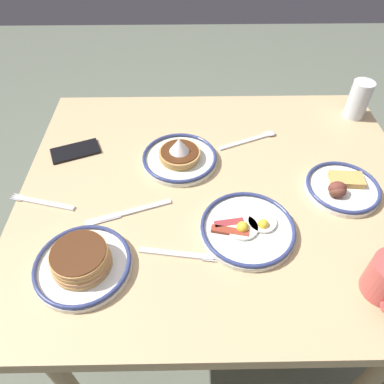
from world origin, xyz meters
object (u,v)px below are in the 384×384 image
Objects in this scene: fork_far at (178,254)px; drinking_glass at (358,101)px; butter_knife at (129,212)px; plate_center_pancakes at (248,228)px; fork_near at (42,202)px; cell_phone at (75,151)px; plate_far_companion at (180,156)px; tea_spoon at (255,138)px; plate_far_side at (82,263)px; plate_near_main at (342,188)px.

drinking_glass is at bearing -136.81° from fork_far.
drinking_glass reaches higher than butter_knife.
plate_center_pancakes is at bearing 167.61° from butter_knife.
drinking_glass reaches higher than fork_near.
butter_knife is at bearing 105.53° from cell_phone.
plate_far_companion is 1.17× the size of tea_spoon.
plate_far_side is 0.66m from tea_spoon.
plate_near_main is 0.70m from plate_far_side.
plate_far_companion is 0.33m from fork_far.
tea_spoon is (-0.24, -0.10, -0.02)m from plate_far_companion.
drinking_glass reaches higher than plate_far_companion.
plate_center_pancakes is at bearing 169.04° from fork_near.
plate_far_side is (0.66, 0.23, 0.01)m from plate_near_main.
butter_knife is at bearing -45.68° from fork_far.
drinking_glass is at bearing 169.21° from cell_phone.
cell_phone is at bearing -32.71° from plate_center_pancakes.
tea_spoon is (-0.61, -0.27, 0.00)m from fork_near.
cell_phone is 0.22m from fork_near.
cell_phone is at bearing -8.71° from plate_far_companion.
fork_near is at bearing 23.65° from tea_spoon.
plate_far_companion is 1.02× the size of butter_knife.
plate_near_main reaches higher than butter_knife.
fork_near is at bearing -53.61° from plate_far_side.
drinking_glass is (-0.43, -0.50, 0.04)m from plate_center_pancakes.
cell_phone is (0.10, -0.42, -0.02)m from plate_far_side.
plate_far_companion reaches higher than plate_near_main.
plate_far_side reaches higher than plate_center_pancakes.
plate_near_main is 0.31m from tea_spoon.
plate_far_companion reaches higher than plate_far_side.
plate_far_side is at bearing 14.34° from plate_center_pancakes.
plate_center_pancakes is 0.59m from cell_phone.
drinking_glass is (-0.60, -0.23, 0.04)m from plate_far_companion.
fork_far is at bearing 60.85° from tea_spoon.
plate_center_pancakes is (0.28, 0.13, -0.00)m from plate_near_main.
plate_near_main is at bearing -155.89° from fork_far.
plate_far_companion is 0.24m from butter_knife.
plate_center_pancakes is 1.87× the size of drinking_glass.
drinking_glass is 0.82m from fork_far.
plate_near_main is 0.49m from fork_far.
cell_phone is at bearing 5.55° from tea_spoon.
plate_far_companion is 0.64m from drinking_glass.
plate_near_main is 1.59× the size of drinking_glass.
plate_far_companion reaches higher than fork_near.
fork_near is at bearing -9.11° from butter_knife.
drinking_glass reaches higher than cell_phone.
plate_near_main is 1.09× the size of fork_far.
plate_center_pancakes is 0.31m from butter_knife.
plate_far_companion is (0.17, -0.27, 0.01)m from plate_center_pancakes.
plate_far_companion reaches higher than fork_far.
drinking_glass is (-0.82, -0.60, 0.03)m from plate_far_side.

